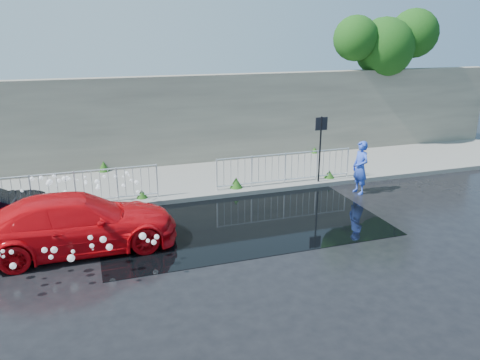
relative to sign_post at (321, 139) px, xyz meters
name	(u,v)px	position (x,y,z in m)	size (l,w,h in m)	color
ground	(233,235)	(-4.20, -3.10, -1.72)	(90.00, 90.00, 0.00)	black
pavement	(192,180)	(-4.20, 1.90, -1.65)	(30.00, 4.00, 0.15)	gray
curb	(205,197)	(-4.20, -0.10, -1.64)	(30.00, 0.25, 0.16)	gray
retaining_wall	(178,120)	(-4.20, 4.10, 0.18)	(30.00, 0.60, 3.50)	#686357
puddle	(239,219)	(-3.70, -2.10, -1.72)	(8.00, 5.00, 0.01)	black
sign_post	(321,139)	(0.00, 0.00, 0.00)	(0.45, 0.06, 2.50)	black
tree	(387,42)	(5.43, 4.31, 3.09)	(5.08, 2.65, 6.30)	#332114
railing_left	(75,187)	(-8.20, 0.25, -0.99)	(5.05, 0.05, 1.10)	silver
railing_right	(285,167)	(-1.20, 0.25, -0.99)	(5.05, 0.05, 1.10)	silver
weeds	(177,179)	(-4.82, 1.43, -1.40)	(12.17, 3.93, 0.40)	#1D4311
water_spray	(76,211)	(-8.18, -1.67, -1.05)	(3.62, 5.61, 1.06)	white
red_car	(77,223)	(-8.15, -2.66, -1.01)	(2.00, 4.91, 1.42)	red
person	(360,168)	(0.94, -1.15, -0.82)	(0.66, 0.43, 1.81)	blue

